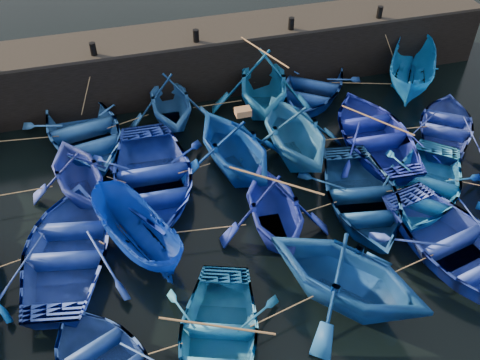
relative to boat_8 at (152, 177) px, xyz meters
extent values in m
plane|color=black|center=(2.82, -4.27, -0.60)|extent=(120.00, 120.00, 0.00)
cube|color=black|center=(2.82, 6.23, 0.65)|extent=(26.00, 2.50, 2.50)
cube|color=black|center=(2.82, 6.23, 1.96)|extent=(26.00, 2.50, 0.12)
cylinder|color=black|center=(-1.18, 5.33, 2.27)|extent=(0.24, 0.24, 0.50)
cylinder|color=black|center=(2.82, 5.33, 2.27)|extent=(0.24, 0.24, 0.50)
cylinder|color=black|center=(6.82, 5.33, 2.27)|extent=(0.24, 0.24, 0.50)
cylinder|color=black|center=(10.82, 5.33, 2.27)|extent=(0.24, 0.24, 0.50)
imported|color=blue|center=(-2.11, 3.33, -0.01)|extent=(5.10, 6.36, 1.18)
imported|color=#21599F|center=(1.34, 3.82, 0.45)|extent=(3.60, 4.13, 2.11)
imported|color=#196CB3|center=(5.16, 3.79, 0.69)|extent=(5.41, 5.87, 2.58)
imported|color=#1B439B|center=(7.48, 4.08, -0.07)|extent=(5.96, 6.29, 1.06)
imported|color=#0F61B2|center=(11.68, 3.28, 0.37)|extent=(4.36, 5.21, 1.94)
imported|color=#23369B|center=(-2.39, 0.49, 0.39)|extent=(4.01, 4.40, 1.99)
imported|color=#1833AE|center=(0.00, 0.00, 0.00)|extent=(4.38, 5.96, 1.20)
imported|color=navy|center=(2.98, 0.21, 0.60)|extent=(4.85, 5.33, 2.41)
imported|color=#1C5F98|center=(5.30, 0.43, 0.62)|extent=(4.21, 4.83, 2.45)
imported|color=#142299|center=(8.48, 0.27, -0.04)|extent=(4.19, 5.65, 1.13)
imported|color=#283C9E|center=(11.51, 0.10, -0.15)|extent=(5.06, 5.35, 0.90)
imported|color=#213EA6|center=(-2.88, -2.43, -0.04)|extent=(4.83, 6.03, 1.12)
imported|color=#052DA1|center=(-0.87, -2.67, 0.19)|extent=(3.12, 4.35, 1.58)
imported|color=#17299A|center=(3.37, -2.98, 0.47)|extent=(3.77, 4.30, 2.14)
imported|color=navy|center=(6.50, -2.80, -0.07)|extent=(4.44, 5.64, 1.06)
imported|color=blue|center=(8.84, -2.82, -0.10)|extent=(5.76, 5.87, 1.00)
imported|color=blue|center=(0.66, -6.51, -0.14)|extent=(4.50, 5.27, 0.92)
imported|color=navy|center=(4.39, -6.07, 0.64)|extent=(6.17, 6.22, 2.48)
imported|color=#253EB9|center=(8.32, -5.65, -0.03)|extent=(4.95, 6.17, 1.14)
cube|color=olive|center=(3.28, 0.21, 1.92)|extent=(0.52, 0.37, 0.23)
cylinder|color=tan|center=(-4.50, 3.51, -0.05)|extent=(2.98, 0.41, 0.04)
cylinder|color=tan|center=(-0.38, 3.58, -0.05)|extent=(1.66, 0.53, 0.04)
cylinder|color=tan|center=(3.25, 3.81, -0.05)|extent=(2.03, 0.07, 0.04)
cylinder|color=tan|center=(6.32, 3.93, -0.05)|extent=(0.53, 0.32, 0.04)
cylinder|color=tan|center=(9.58, 3.68, -0.05)|extent=(2.42, 0.83, 0.04)
cylinder|color=tan|center=(-4.47, 0.50, -0.05)|extent=(2.35, 0.05, 0.04)
cylinder|color=tan|center=(-1.20, 0.25, -0.05)|extent=(0.62, 0.52, 0.04)
cylinder|color=tan|center=(1.49, 0.11, -0.05)|extent=(1.19, 0.25, 0.04)
cylinder|color=tan|center=(4.14, 0.32, -0.05)|extent=(0.53, 0.25, 0.04)
cylinder|color=tan|center=(6.89, 0.35, -0.05)|extent=(1.39, 0.20, 0.04)
cylinder|color=tan|center=(10.00, 0.19, -0.05)|extent=(1.24, 0.20, 0.04)
cylinder|color=tan|center=(-4.42, -2.57, -0.05)|extent=(1.28, 0.31, 0.04)
cylinder|color=tan|center=(-1.87, -2.55, -0.05)|extent=(0.24, 0.26, 0.04)
cylinder|color=tan|center=(1.25, -2.83, -0.05)|extent=(2.44, 0.34, 0.04)
cylinder|color=tan|center=(4.94, -2.89, -0.05)|extent=(1.33, 0.22, 0.04)
cylinder|color=tan|center=(7.67, -2.81, -0.05)|extent=(0.54, 0.05, 0.04)
cylinder|color=tan|center=(10.16, -3.10, -0.05)|extent=(0.85, 0.60, 0.04)
cylinder|color=tan|center=(-0.76, -6.55, -0.05)|extent=(1.05, 0.12, 0.04)
cylinder|color=tan|center=(2.53, -6.29, -0.05)|extent=(1.93, 0.48, 0.04)
cylinder|color=tan|center=(6.36, -5.86, -0.05)|extent=(2.14, 0.45, 0.04)
cylinder|color=tan|center=(-1.65, 4.88, 0.98)|extent=(0.97, 0.74, 2.09)
cylinder|color=tan|center=(2.08, 5.12, 0.98)|extent=(1.51, 0.24, 2.09)
cylinder|color=tan|center=(5.99, 5.11, 0.98)|extent=(1.69, 0.28, 2.09)
cylinder|color=tan|center=(7.15, 5.25, 0.98)|extent=(0.69, 0.09, 2.08)
cylinder|color=tan|center=(11.25, 4.85, 0.98)|extent=(0.91, 0.79, 2.09)
cylinder|color=#99724C|center=(5.16, 3.79, 2.01)|extent=(1.08, 2.84, 0.06)
cylinder|color=#99724C|center=(8.48, 0.27, 0.55)|extent=(1.77, 2.49, 0.06)
cylinder|color=#99724C|center=(3.37, -2.98, 1.57)|extent=(2.34, 1.97, 0.06)
cylinder|color=#99724C|center=(0.66, -6.51, 0.35)|extent=(2.74, 1.32, 0.06)
camera|label=1|loc=(-0.84, -13.99, 12.02)|focal=40.00mm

